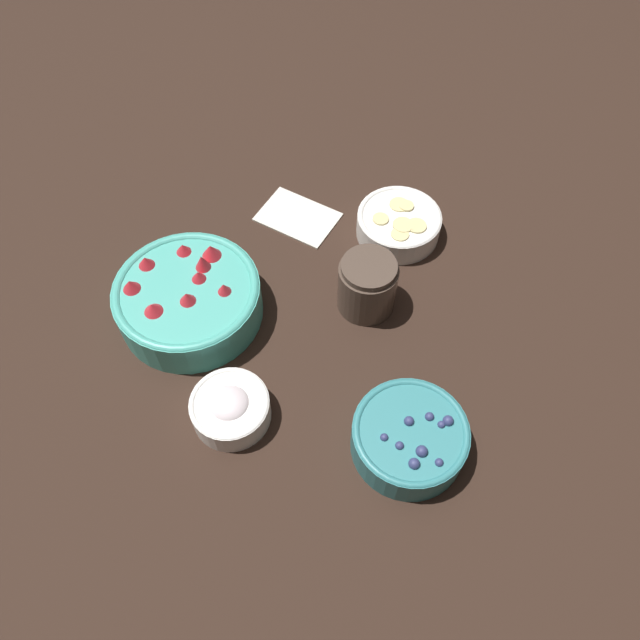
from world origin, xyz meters
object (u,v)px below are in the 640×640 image
at_px(bowl_strawberries, 189,295).
at_px(bowl_bananas, 399,223).
at_px(bowl_cream, 230,408).
at_px(jar_chocolate, 367,286).
at_px(bowl_blueberries, 409,437).

bearing_deg(bowl_strawberries, bowl_bananas, -149.13).
height_order(bowl_bananas, bowl_cream, bowl_cream).
xyz_separation_m(bowl_strawberries, bowl_cream, (-0.09, 0.17, -0.01)).
bearing_deg(bowl_strawberries, jar_chocolate, -171.78).
height_order(bowl_cream, jar_chocolate, jar_chocolate).
distance_m(bowl_strawberries, jar_chocolate, 0.27).
distance_m(bowl_strawberries, bowl_cream, 0.19).
relative_size(bowl_cream, jar_chocolate, 1.16).
bearing_deg(bowl_cream, jar_chocolate, -129.88).
distance_m(bowl_strawberries, bowl_blueberries, 0.39).
xyz_separation_m(bowl_strawberries, bowl_bananas, (-0.31, -0.19, -0.01)).
bearing_deg(bowl_strawberries, bowl_cream, 118.11).
relative_size(bowl_blueberries, bowl_cream, 1.41).
bearing_deg(bowl_blueberries, bowl_cream, -5.45).
bearing_deg(jar_chocolate, bowl_blueberries, 106.30).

